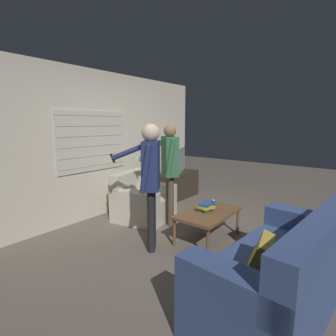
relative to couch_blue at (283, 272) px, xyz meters
The scene contains 12 objects.
ground_plane 1.48m from the couch_blue, 63.70° to the left, with size 16.00×16.00×0.00m, color #665B51.
wall_back 3.50m from the couch_blue, 79.24° to the left, with size 5.20×0.08×2.55m.
couch_blue is the anchor object (origin of this frame).
armchair_beige 2.72m from the couch_blue, 70.98° to the left, with size 1.04×1.01×0.81m.
coffee_table 1.49m from the couch_blue, 55.71° to the left, with size 0.99×0.60×0.42m.
tv_stand 3.72m from the couch_blue, 50.67° to the left, with size 0.96×0.52×0.57m.
tv 3.76m from the couch_blue, 50.71° to the left, with size 0.80×0.53×0.55m.
person_left_standing 1.82m from the couch_blue, 85.80° to the left, with size 0.48×0.80×1.65m.
person_right_standing 2.34m from the couch_blue, 64.61° to the left, with size 0.48×0.73×1.63m.
book_stack 1.51m from the couch_blue, 56.98° to the left, with size 0.25×0.22×0.12m.
soda_can 1.62m from the couch_blue, 50.72° to the left, with size 0.07×0.07×0.13m.
spare_remote 1.78m from the couch_blue, 52.64° to the left, with size 0.07×0.14×0.02m.
Camera 1 is at (-2.94, -1.80, 1.66)m, focal length 28.00 mm.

